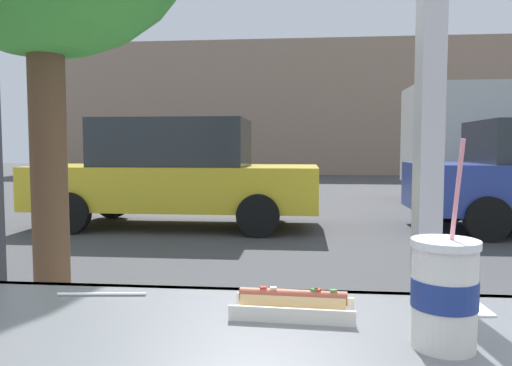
{
  "coord_description": "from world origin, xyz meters",
  "views": [
    {
      "loc": [
        -0.28,
        -1.05,
        1.32
      ],
      "look_at": [
        -0.68,
        3.14,
        1.02
      ],
      "focal_mm": 34.64,
      "sensor_mm": 36.0,
      "label": 1
    }
  ],
  "objects": [
    {
      "name": "building_facade_far",
      "position": [
        0.0,
        23.21,
        3.22
      ],
      "size": [
        28.0,
        1.2,
        6.44
      ],
      "primitive_type": "cube",
      "color": "gray",
      "rests_on": "ground"
    },
    {
      "name": "hotdog_tray_near",
      "position": [
        -0.29,
        -0.14,
        1.03
      ],
      "size": [
        0.23,
        0.1,
        0.05
      ],
      "color": "silver",
      "rests_on": "window_counter"
    },
    {
      "name": "ground_plane",
      "position": [
        0.0,
        8.0,
        0.0
      ],
      "size": [
        60.0,
        60.0,
        0.0
      ],
      "primitive_type": "plane",
      "color": "#424244"
    },
    {
      "name": "soda_cup_right",
      "position": [
        -0.05,
        -0.26,
        1.1
      ],
      "size": [
        0.11,
        0.11,
        0.33
      ],
      "color": "silver",
      "rests_on": "window_counter"
    },
    {
      "name": "parked_car_yellow",
      "position": [
        -2.4,
        6.99,
        0.89
      ],
      "size": [
        4.68,
        1.9,
        1.79
      ],
      "color": "gold",
      "rests_on": "ground"
    },
    {
      "name": "napkin_wrapper",
      "position": [
        0.02,
        -0.07,
        1.01
      ],
      "size": [
        0.13,
        0.1,
        0.0
      ],
      "primitive_type": "cube",
      "rotation": [
        0.0,
        0.0,
        0.06
      ],
      "color": "white",
      "rests_on": "window_counter"
    },
    {
      "name": "loose_straw",
      "position": [
        -0.7,
        -0.05,
        1.01
      ],
      "size": [
        0.19,
        0.03,
        0.01
      ],
      "primitive_type": "cylinder",
      "rotation": [
        0.0,
        1.57,
        0.1
      ],
      "color": "white",
      "rests_on": "window_counter"
    }
  ]
}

